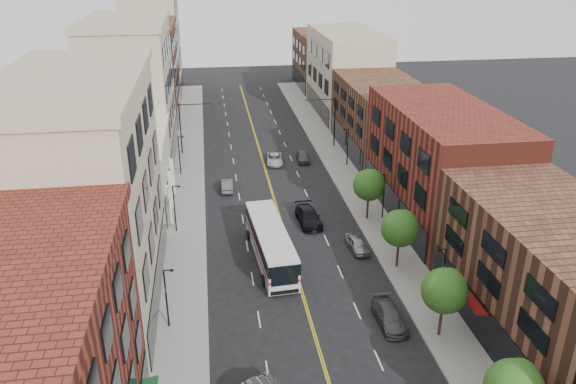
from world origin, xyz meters
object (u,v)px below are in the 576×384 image
car_lane_behind (227,185)px  car_lane_c (303,156)px  car_lane_a (308,217)px  car_lane_b (275,159)px  city_bus (270,242)px  car_parked_far (357,244)px  car_parked_mid (390,316)px

car_lane_behind → car_lane_c: bearing=-140.0°
car_lane_a → car_lane_behind: bearing=125.3°
car_lane_a → car_lane_b: car_lane_a is taller
city_bus → car_lane_a: city_bus is taller
car_lane_behind → car_lane_c: (10.75, 8.56, 0.04)m
car_lane_behind → car_parked_far: bearing=127.2°
car_parked_far → car_lane_a: bearing=114.1°
car_parked_mid → car_lane_b: size_ratio=1.03×
car_parked_mid → car_lane_c: bearing=89.5°
city_bus → car_parked_far: city_bus is taller
city_bus → car_parked_mid: 13.74m
car_parked_mid → car_lane_behind: size_ratio=1.22×
city_bus → car_lane_behind: bearing=96.9°
city_bus → car_parked_far: bearing=-0.5°
car_lane_behind → car_lane_c: 13.74m
car_parked_far → car_lane_b: 25.18m
car_parked_mid → car_lane_c: 36.64m
city_bus → car_lane_b: city_bus is taller
car_parked_far → city_bus: bearing=177.7°
city_bus → car_lane_a: bearing=50.7°
city_bus → car_lane_behind: 17.38m
car_parked_mid → car_parked_far: car_parked_mid is taller
city_bus → car_parked_mid: city_bus is taller
car_parked_mid → car_lane_a: size_ratio=0.89×
car_parked_far → car_lane_a: 7.35m
city_bus → car_lane_c: (7.45, 25.58, -1.22)m
car_lane_a → car_lane_c: 18.85m
city_bus → car_parked_far: (8.54, 0.54, -1.24)m
car_parked_mid → car_parked_far: size_ratio=1.23×
city_bus → car_lane_c: 26.67m
city_bus → car_parked_mid: bearing=-58.0°
car_parked_mid → car_lane_behind: bearing=110.6°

